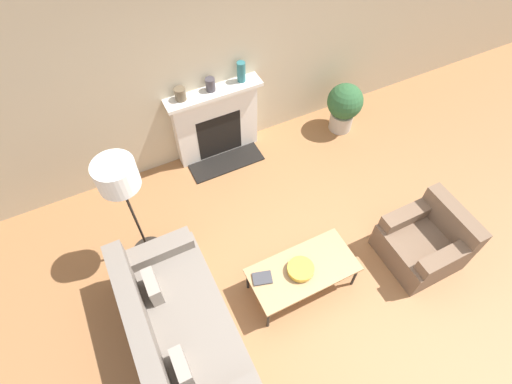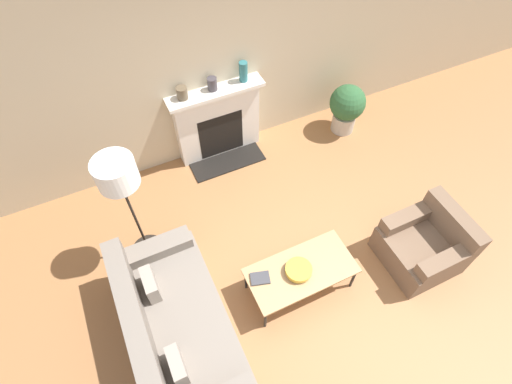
# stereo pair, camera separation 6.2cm
# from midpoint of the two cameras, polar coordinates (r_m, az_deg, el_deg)

# --- Properties ---
(ground_plane) EXTENTS (18.00, 18.00, 0.00)m
(ground_plane) POSITION_cam_midpoint_polar(r_m,az_deg,el_deg) (4.89, 7.85, -13.91)
(ground_plane) COLOR #99663D
(wall_back) EXTENTS (18.00, 0.06, 2.90)m
(wall_back) POSITION_cam_midpoint_polar(r_m,az_deg,el_deg) (5.31, -6.39, 18.04)
(wall_back) COLOR #BCAD8E
(wall_back) RESTS_ON ground_plane
(fireplace) EXTENTS (1.32, 0.59, 1.14)m
(fireplace) POSITION_cam_midpoint_polar(r_m,az_deg,el_deg) (5.74, -5.97, 9.69)
(fireplace) COLOR silver
(fireplace) RESTS_ON ground_plane
(couch) EXTENTS (0.96, 1.95, 0.82)m
(couch) POSITION_cam_midpoint_polar(r_m,az_deg,el_deg) (4.45, -11.39, -18.75)
(couch) COLOR slate
(couch) RESTS_ON ground_plane
(armchair_near) EXTENTS (0.83, 0.83, 0.77)m
(armchair_near) POSITION_cam_midpoint_polar(r_m,az_deg,el_deg) (5.21, 22.69, -6.58)
(armchair_near) COLOR brown
(armchair_near) RESTS_ON ground_plane
(coffee_table) EXTENTS (1.21, 0.59, 0.43)m
(coffee_table) POSITION_cam_midpoint_polar(r_m,az_deg,el_deg) (4.54, 6.34, -11.06)
(coffee_table) COLOR tan
(coffee_table) RESTS_ON ground_plane
(bowl) EXTENTS (0.29, 0.29, 0.08)m
(bowl) POSITION_cam_midpoint_polar(r_m,az_deg,el_deg) (4.45, 5.99, -10.90)
(bowl) COLOR gold
(bowl) RESTS_ON coffee_table
(book) EXTENTS (0.24, 0.20, 0.02)m
(book) POSITION_cam_midpoint_polar(r_m,az_deg,el_deg) (4.43, 0.49, -12.22)
(book) COLOR #38383D
(book) RESTS_ON coffee_table
(floor_lamp) EXTENTS (0.42, 0.42, 1.65)m
(floor_lamp) POSITION_cam_midpoint_polar(r_m,az_deg,el_deg) (4.17, -19.26, 1.10)
(floor_lamp) COLOR black
(floor_lamp) RESTS_ON ground_plane
(mantel_vase_left) EXTENTS (0.14, 0.14, 0.16)m
(mantel_vase_left) POSITION_cam_midpoint_polar(r_m,az_deg,el_deg) (5.23, -11.11, 13.57)
(mantel_vase_left) COLOR brown
(mantel_vase_left) RESTS_ON fireplace
(mantel_vase_center_left) EXTENTS (0.13, 0.13, 0.17)m
(mantel_vase_center_left) POSITION_cam_midpoint_polar(r_m,az_deg,el_deg) (5.31, -6.88, 14.99)
(mantel_vase_center_left) COLOR #3D383D
(mantel_vase_center_left) RESTS_ON fireplace
(mantel_vase_center_right) EXTENTS (0.11, 0.11, 0.28)m
(mantel_vase_center_right) POSITION_cam_midpoint_polar(r_m,az_deg,el_deg) (5.41, -2.47, 16.78)
(mantel_vase_center_right) COLOR #28666B
(mantel_vase_center_right) RESTS_ON fireplace
(potted_plant) EXTENTS (0.54, 0.54, 0.80)m
(potted_plant) POSITION_cam_midpoint_polar(r_m,az_deg,el_deg) (6.29, 12.22, 12.03)
(potted_plant) COLOR #B2A899
(potted_plant) RESTS_ON ground_plane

